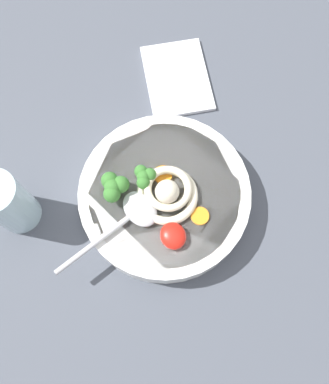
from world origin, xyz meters
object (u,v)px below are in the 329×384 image
(noodle_pile, at_px, (167,193))
(soup_spoon, at_px, (133,215))
(soup_bowl, at_px, (165,197))
(folded_napkin, at_px, (177,78))
(drinking_glass, at_px, (8,203))

(noodle_pile, height_order, soup_spoon, noodle_pile)
(soup_bowl, bearing_deg, soup_spoon, 105.08)
(soup_spoon, bearing_deg, folded_napkin, -143.06)
(noodle_pile, xyz_separation_m, drinking_glass, (0.08, 0.22, -0.00))
(noodle_pile, height_order, drinking_glass, drinking_glass)
(drinking_glass, relative_size, folded_napkin, 0.81)
(soup_spoon, xyz_separation_m, folded_napkin, (0.22, -0.17, -0.05))
(soup_bowl, xyz_separation_m, noodle_pile, (-0.01, -0.00, 0.04))
(soup_bowl, bearing_deg, noodle_pile, -164.34)
(soup_bowl, height_order, drinking_glass, drinking_glass)
(drinking_glass, bearing_deg, soup_spoon, -118.66)
(soup_bowl, distance_m, noodle_pile, 0.04)
(soup_bowl, height_order, folded_napkin, soup_bowl)
(drinking_glass, xyz_separation_m, folded_napkin, (0.13, -0.33, -0.06))
(soup_bowl, xyz_separation_m, folded_napkin, (0.20, -0.11, -0.02))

